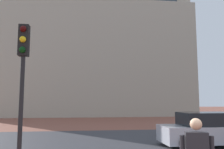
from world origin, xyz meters
TOP-DOWN VIEW (x-y plane):
  - ground_plane at (0.00, 10.00)m, footprint 120.00×120.00m
  - street_asphalt_strip at (0.00, 7.72)m, footprint 120.00×8.48m
  - landmark_building at (-0.54, 29.63)m, footprint 28.19×10.87m
  - car_silver at (3.91, 5.86)m, footprint 4.23×1.97m
  - traffic_light_pole at (-3.44, 2.36)m, footprint 0.28×0.34m

SIDE VIEW (x-z plane):
  - ground_plane at x=0.00m, z-range 0.00..0.00m
  - street_asphalt_strip at x=0.00m, z-range 0.00..0.00m
  - car_silver at x=3.91m, z-range -0.04..1.48m
  - traffic_light_pole at x=-3.44m, z-range 0.86..5.07m
  - landmark_building at x=-0.54m, z-range -6.98..26.23m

